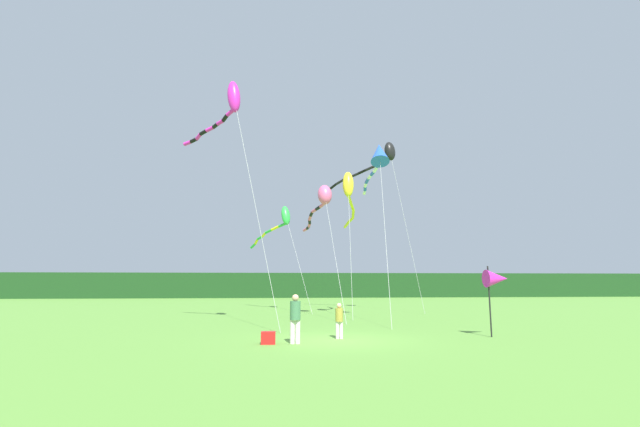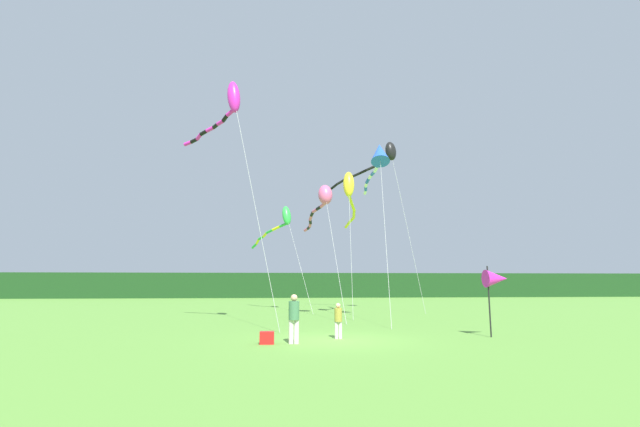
{
  "view_description": "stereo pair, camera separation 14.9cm",
  "coord_description": "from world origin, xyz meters",
  "px_view_note": "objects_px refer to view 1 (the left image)",
  "views": [
    {
      "loc": [
        -2.25,
        -16.51,
        2.11
      ],
      "look_at": [
        0.0,
        6.0,
        5.63
      ],
      "focal_mm": 24.76,
      "sensor_mm": 36.0,
      "label": 1
    },
    {
      "loc": [
        -2.1,
        -16.53,
        2.11
      ],
      "look_at": [
        0.0,
        6.0,
        5.63
      ],
      "focal_mm": 24.76,
      "sensor_mm": 36.0,
      "label": 2
    }
  ],
  "objects_px": {
    "kite_green": "(280,222)",
    "kite_black": "(382,157)",
    "person_adult": "(295,316)",
    "cooler_box": "(268,338)",
    "kite_yellow": "(349,191)",
    "kite_magenta": "(229,104)",
    "kite_blue": "(378,156)",
    "person_child": "(339,319)",
    "kite_rainbow": "(322,199)",
    "banner_flag_pole": "(497,279)"
  },
  "relations": [
    {
      "from": "kite_magenta",
      "to": "kite_black",
      "type": "bearing_deg",
      "value": 43.3
    },
    {
      "from": "kite_black",
      "to": "kite_blue",
      "type": "bearing_deg",
      "value": -105.56
    },
    {
      "from": "person_child",
      "to": "kite_black",
      "type": "bearing_deg",
      "value": 69.64
    },
    {
      "from": "kite_blue",
      "to": "kite_yellow",
      "type": "bearing_deg",
      "value": 108.24
    },
    {
      "from": "person_child",
      "to": "kite_rainbow",
      "type": "xyz_separation_m",
      "value": [
        0.49,
        10.65,
        6.6
      ]
    },
    {
      "from": "cooler_box",
      "to": "kite_black",
      "type": "height_order",
      "value": "kite_black"
    },
    {
      "from": "person_adult",
      "to": "cooler_box",
      "type": "bearing_deg",
      "value": 179.72
    },
    {
      "from": "banner_flag_pole",
      "to": "kite_yellow",
      "type": "height_order",
      "value": "kite_yellow"
    },
    {
      "from": "kite_yellow",
      "to": "kite_blue",
      "type": "bearing_deg",
      "value": -71.76
    },
    {
      "from": "kite_black",
      "to": "banner_flag_pole",
      "type": "bearing_deg",
      "value": -86.55
    },
    {
      "from": "cooler_box",
      "to": "kite_blue",
      "type": "distance_m",
      "value": 14.18
    },
    {
      "from": "person_adult",
      "to": "kite_green",
      "type": "relative_size",
      "value": 0.19
    },
    {
      "from": "banner_flag_pole",
      "to": "kite_yellow",
      "type": "relative_size",
      "value": 0.29
    },
    {
      "from": "cooler_box",
      "to": "kite_green",
      "type": "distance_m",
      "value": 19.31
    },
    {
      "from": "cooler_box",
      "to": "kite_black",
      "type": "relative_size",
      "value": 0.04
    },
    {
      "from": "person_adult",
      "to": "kite_rainbow",
      "type": "relative_size",
      "value": 0.16
    },
    {
      "from": "person_adult",
      "to": "kite_blue",
      "type": "xyz_separation_m",
      "value": [
        5.21,
        8.88,
        8.48
      ]
    },
    {
      "from": "banner_flag_pole",
      "to": "kite_blue",
      "type": "relative_size",
      "value": 0.26
    },
    {
      "from": "banner_flag_pole",
      "to": "person_child",
      "type": "bearing_deg",
      "value": 179.33
    },
    {
      "from": "person_child",
      "to": "kite_rainbow",
      "type": "bearing_deg",
      "value": 87.39
    },
    {
      "from": "person_adult",
      "to": "cooler_box",
      "type": "xyz_separation_m",
      "value": [
        -0.92,
        0.0,
        -0.73
      ]
    },
    {
      "from": "person_child",
      "to": "kite_yellow",
      "type": "relative_size",
      "value": 0.14
    },
    {
      "from": "kite_magenta",
      "to": "person_child",
      "type": "bearing_deg",
      "value": -44.47
    },
    {
      "from": "kite_yellow",
      "to": "kite_green",
      "type": "bearing_deg",
      "value": 128.1
    },
    {
      "from": "kite_green",
      "to": "kite_black",
      "type": "height_order",
      "value": "kite_black"
    },
    {
      "from": "kite_black",
      "to": "kite_magenta",
      "type": "height_order",
      "value": "kite_black"
    },
    {
      "from": "kite_green",
      "to": "kite_blue",
      "type": "height_order",
      "value": "kite_blue"
    },
    {
      "from": "kite_yellow",
      "to": "person_child",
      "type": "bearing_deg",
      "value": -101.54
    },
    {
      "from": "cooler_box",
      "to": "kite_yellow",
      "type": "bearing_deg",
      "value": 68.37
    },
    {
      "from": "person_adult",
      "to": "cooler_box",
      "type": "relative_size",
      "value": 3.41
    },
    {
      "from": "kite_yellow",
      "to": "kite_magenta",
      "type": "distance_m",
      "value": 10.15
    },
    {
      "from": "banner_flag_pole",
      "to": "person_adult",
      "type": "bearing_deg",
      "value": -171.95
    },
    {
      "from": "kite_rainbow",
      "to": "kite_blue",
      "type": "relative_size",
      "value": 0.99
    },
    {
      "from": "person_adult",
      "to": "kite_rainbow",
      "type": "xyz_separation_m",
      "value": [
        2.21,
        11.86,
        6.4
      ]
    },
    {
      "from": "cooler_box",
      "to": "kite_black",
      "type": "xyz_separation_m",
      "value": [
        8.05,
        15.78,
        11.19
      ]
    },
    {
      "from": "kite_green",
      "to": "kite_yellow",
      "type": "height_order",
      "value": "kite_yellow"
    },
    {
      "from": "kite_blue",
      "to": "banner_flag_pole",
      "type": "bearing_deg",
      "value": -70.08
    },
    {
      "from": "kite_green",
      "to": "kite_magenta",
      "type": "height_order",
      "value": "kite_magenta"
    },
    {
      "from": "person_child",
      "to": "kite_black",
      "type": "distance_m",
      "value": 18.85
    },
    {
      "from": "kite_blue",
      "to": "kite_green",
      "type": "bearing_deg",
      "value": 121.32
    },
    {
      "from": "kite_green",
      "to": "kite_blue",
      "type": "bearing_deg",
      "value": -58.68
    },
    {
      "from": "kite_green",
      "to": "kite_rainbow",
      "type": "distance_m",
      "value": 6.89
    },
    {
      "from": "kite_yellow",
      "to": "kite_magenta",
      "type": "height_order",
      "value": "kite_magenta"
    },
    {
      "from": "banner_flag_pole",
      "to": "kite_blue",
      "type": "height_order",
      "value": "kite_blue"
    },
    {
      "from": "banner_flag_pole",
      "to": "kite_yellow",
      "type": "distance_m",
      "value": 13.36
    },
    {
      "from": "person_adult",
      "to": "banner_flag_pole",
      "type": "xyz_separation_m",
      "value": [
        8.01,
        1.13,
        1.28
      ]
    },
    {
      "from": "person_child",
      "to": "kite_black",
      "type": "xyz_separation_m",
      "value": [
        5.41,
        14.58,
        10.67
      ]
    },
    {
      "from": "cooler_box",
      "to": "kite_green",
      "type": "bearing_deg",
      "value": 88.53
    },
    {
      "from": "person_child",
      "to": "kite_blue",
      "type": "xyz_separation_m",
      "value": [
        3.49,
        7.67,
        8.68
      ]
    },
    {
      "from": "person_adult",
      "to": "banner_flag_pole",
      "type": "bearing_deg",
      "value": 8.05
    }
  ]
}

